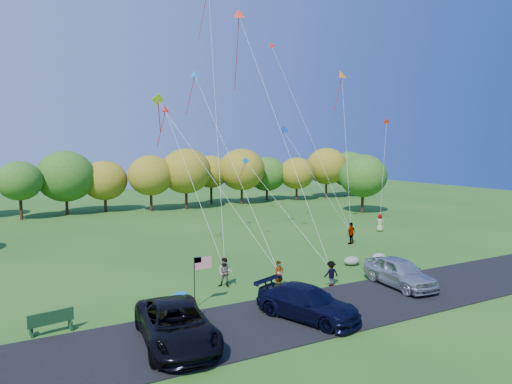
% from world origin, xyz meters
% --- Properties ---
extents(ground, '(140.00, 140.00, 0.00)m').
position_xyz_m(ground, '(0.00, 0.00, 0.00)').
color(ground, '#215518').
rests_on(ground, ground).
extents(asphalt_lane, '(44.00, 6.00, 0.06)m').
position_xyz_m(asphalt_lane, '(0.00, -4.00, 0.03)').
color(asphalt_lane, black).
rests_on(asphalt_lane, ground).
extents(treeline, '(75.85, 27.43, 8.49)m').
position_xyz_m(treeline, '(0.36, 36.40, 4.92)').
color(treeline, '#3D2316').
rests_on(treeline, ground).
extents(minivan_dark, '(3.42, 6.34, 1.69)m').
position_xyz_m(minivan_dark, '(-9.31, -4.37, 0.90)').
color(minivan_dark, black).
rests_on(minivan_dark, asphalt_lane).
extents(minivan_navy, '(4.02, 5.80, 1.56)m').
position_xyz_m(minivan_navy, '(-2.77, -4.61, 0.84)').
color(minivan_navy, black).
rests_on(minivan_navy, asphalt_lane).
extents(minivan_silver, '(2.47, 5.20, 1.72)m').
position_xyz_m(minivan_silver, '(5.03, -2.93, 0.92)').
color(minivan_silver, '#ACAFB7').
rests_on(minivan_silver, asphalt_lane).
extents(flyer_a, '(0.66, 0.47, 1.68)m').
position_xyz_m(flyer_a, '(-1.49, 0.20, 0.84)').
color(flyer_a, '#4C4C59').
rests_on(flyer_a, ground).
extents(flyer_b, '(1.09, 1.07, 1.78)m').
position_xyz_m(flyer_b, '(-4.15, 2.03, 0.89)').
color(flyer_b, '#4C4C59').
rests_on(flyer_b, ground).
extents(flyer_c, '(1.03, 0.65, 1.53)m').
position_xyz_m(flyer_c, '(1.57, -0.80, 0.77)').
color(flyer_c, '#4C4C59').
rests_on(flyer_c, ground).
extents(flyer_d, '(1.19, 0.73, 1.89)m').
position_xyz_m(flyer_d, '(10.49, 8.02, 0.95)').
color(flyer_d, '#4C4C59').
rests_on(flyer_d, ground).
extents(flyer_e, '(0.94, 1.01, 1.74)m').
position_xyz_m(flyer_e, '(16.89, 11.30, 0.87)').
color(flyer_e, '#4C4C59').
rests_on(flyer_e, ground).
extents(park_bench, '(1.95, 0.64, 1.08)m').
position_xyz_m(park_bench, '(-13.89, -0.61, 0.58)').
color(park_bench, '#15391A').
rests_on(park_bench, ground).
extents(trash_barrel, '(0.64, 0.64, 0.96)m').
position_xyz_m(trash_barrel, '(-7.85, -0.70, 0.48)').
color(trash_barrel, '#0C65B9').
rests_on(trash_barrel, ground).
extents(flag_assembly, '(1.01, 0.65, 2.72)m').
position_xyz_m(flag_assembly, '(-6.74, -0.53, 2.06)').
color(flag_assembly, black).
rests_on(flag_assembly, ground).
extents(boulder_near, '(1.22, 0.95, 0.61)m').
position_xyz_m(boulder_near, '(5.88, 2.43, 0.30)').
color(boulder_near, gray).
rests_on(boulder_near, ground).
extents(boulder_far, '(1.04, 0.87, 0.54)m').
position_xyz_m(boulder_far, '(8.54, 2.53, 0.27)').
color(boulder_far, gray).
rests_on(boulder_far, ground).
extents(kites_aloft, '(24.21, 9.95, 17.10)m').
position_xyz_m(kites_aloft, '(3.60, 13.38, 16.65)').
color(kites_aloft, red).
rests_on(kites_aloft, ground).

